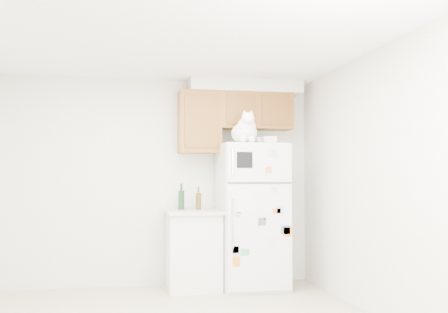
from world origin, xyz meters
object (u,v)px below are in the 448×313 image
object	(u,v)px
cat	(245,131)
storage_box_front	(271,140)
base_counter	(193,249)
storage_box_back	(266,141)
bottle_green	(181,197)
bottle_amber	(199,198)
refrigerator	(252,216)

from	to	relation	value
cat	storage_box_front	distance (m)	0.37
base_counter	storage_box_back	size ratio (longest dim) A/B	5.11
storage_box_back	cat	bearing A→B (deg)	-139.28
storage_box_front	bottle_green	distance (m)	1.26
base_counter	storage_box_back	xyz separation A→B (m)	(0.90, 0.05, 1.29)
bottle_amber	bottle_green	bearing A→B (deg)	168.38
base_counter	bottle_green	xyz separation A→B (m)	(-0.13, 0.15, 0.61)
cat	bottle_amber	distance (m)	0.99
refrigerator	base_counter	world-z (taller)	refrigerator
bottle_amber	cat	bearing A→B (deg)	-36.95
cat	bottle_amber	size ratio (longest dim) A/B	1.94
storage_box_back	bottle_amber	size ratio (longest dim) A/B	0.66
cat	bottle_green	bearing A→B (deg)	149.37
base_counter	bottle_amber	size ratio (longest dim) A/B	3.36
refrigerator	cat	bearing A→B (deg)	-124.01
cat	bottle_green	xyz separation A→B (m)	(-0.69, 0.41, -0.76)
refrigerator	base_counter	xyz separation A→B (m)	(-0.69, 0.07, -0.39)
refrigerator	bottle_green	distance (m)	0.87
base_counter	storage_box_front	bearing A→B (deg)	-9.49
refrigerator	cat	world-z (taller)	cat
storage_box_back	bottle_amber	distance (m)	1.08
bottle_amber	base_counter	bearing A→B (deg)	-125.65
refrigerator	base_counter	bearing A→B (deg)	173.90
cat	storage_box_back	distance (m)	0.46
bottle_green	cat	bearing A→B (deg)	-30.63
refrigerator	bottle_amber	world-z (taller)	refrigerator
base_counter	storage_box_front	xyz separation A→B (m)	(0.90, -0.15, 1.28)
storage_box_back	storage_box_front	xyz separation A→B (m)	(-0.00, -0.20, -0.01)
storage_box_back	bottle_green	distance (m)	1.23
refrigerator	bottle_amber	distance (m)	0.67
base_counter	storage_box_back	distance (m)	1.57
storage_box_front	bottle_amber	world-z (taller)	storage_box_front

